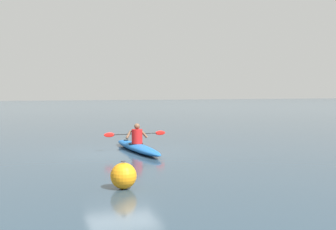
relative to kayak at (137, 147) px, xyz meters
The scene contains 4 objects.
ground_plane 0.77m from the kayak, 32.37° to the left, with size 160.00×160.00×0.00m, color #283D4C.
kayak is the anchor object (origin of this frame).
kayaker 0.45m from the kayak, 85.84° to the right, with size 2.39×0.50×0.75m.
mooring_buoy_channel_marker 6.25m from the kayak, 72.58° to the left, with size 0.60×0.60×0.65m.
Camera 1 is at (3.48, 15.49, 2.28)m, focal length 47.81 mm.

